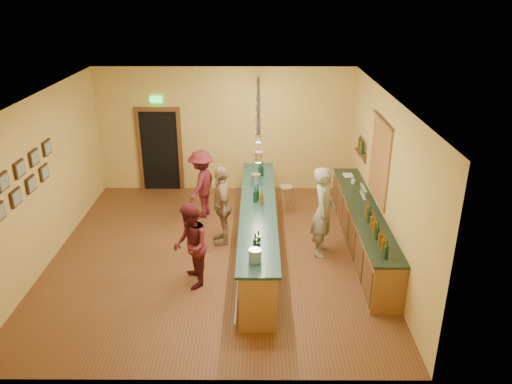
{
  "coord_description": "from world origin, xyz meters",
  "views": [
    {
      "loc": [
        0.84,
        -8.85,
        5.06
      ],
      "look_at": [
        0.8,
        0.2,
        1.27
      ],
      "focal_mm": 35.0,
      "sensor_mm": 36.0,
      "label": 1
    }
  ],
  "objects_px": {
    "customer_b": "(222,205)",
    "bar_stool": "(286,192)",
    "back_counter": "(363,228)",
    "customer_c": "(202,184)",
    "customer_a": "(191,246)",
    "tasting_bar": "(258,227)",
    "bartender": "(323,212)"
  },
  "relations": [
    {
      "from": "bar_stool",
      "to": "bartender",
      "type": "bearing_deg",
      "value": -72.64
    },
    {
      "from": "customer_c",
      "to": "customer_b",
      "type": "bearing_deg",
      "value": 42.93
    },
    {
      "from": "back_counter",
      "to": "tasting_bar",
      "type": "height_order",
      "value": "tasting_bar"
    },
    {
      "from": "back_counter",
      "to": "customer_b",
      "type": "relative_size",
      "value": 2.69
    },
    {
      "from": "back_counter",
      "to": "bar_stool",
      "type": "relative_size",
      "value": 6.9
    },
    {
      "from": "tasting_bar",
      "to": "customer_b",
      "type": "relative_size",
      "value": 3.02
    },
    {
      "from": "customer_a",
      "to": "customer_b",
      "type": "bearing_deg",
      "value": 153.14
    },
    {
      "from": "tasting_bar",
      "to": "bartender",
      "type": "xyz_separation_m",
      "value": [
        1.28,
        0.04,
        0.31
      ]
    },
    {
      "from": "bartender",
      "to": "customer_c",
      "type": "xyz_separation_m",
      "value": [
        -2.59,
        1.77,
        -0.12
      ]
    },
    {
      "from": "tasting_bar",
      "to": "customer_b",
      "type": "xyz_separation_m",
      "value": [
        -0.74,
        0.52,
        0.24
      ]
    },
    {
      "from": "customer_b",
      "to": "bar_stool",
      "type": "distance_m",
      "value": 2.08
    },
    {
      "from": "back_counter",
      "to": "customer_c",
      "type": "xyz_separation_m",
      "value": [
        -3.43,
        1.63,
        0.31
      ]
    },
    {
      "from": "customer_b",
      "to": "bar_stool",
      "type": "xyz_separation_m",
      "value": [
        1.41,
        1.49,
        -0.33
      ]
    },
    {
      "from": "customer_a",
      "to": "customer_c",
      "type": "relative_size",
      "value": 0.99
    },
    {
      "from": "tasting_bar",
      "to": "bartender",
      "type": "distance_m",
      "value": 1.32
    },
    {
      "from": "bartender",
      "to": "customer_a",
      "type": "bearing_deg",
      "value": 130.95
    },
    {
      "from": "bartender",
      "to": "customer_a",
      "type": "height_order",
      "value": "bartender"
    },
    {
      "from": "bartender",
      "to": "bar_stool",
      "type": "height_order",
      "value": "bartender"
    },
    {
      "from": "tasting_bar",
      "to": "customer_c",
      "type": "height_order",
      "value": "customer_c"
    },
    {
      "from": "bartender",
      "to": "bar_stool",
      "type": "xyz_separation_m",
      "value": [
        -0.62,
        1.98,
        -0.41
      ]
    },
    {
      "from": "bartender",
      "to": "customer_b",
      "type": "bearing_deg",
      "value": 92.56
    },
    {
      "from": "back_counter",
      "to": "bartender",
      "type": "height_order",
      "value": "bartender"
    },
    {
      "from": "customer_c",
      "to": "bar_stool",
      "type": "xyz_separation_m",
      "value": [
        1.97,
        0.21,
        -0.29
      ]
    },
    {
      "from": "back_counter",
      "to": "bartender",
      "type": "distance_m",
      "value": 0.96
    },
    {
      "from": "back_counter",
      "to": "customer_b",
      "type": "xyz_separation_m",
      "value": [
        -2.87,
        0.34,
        0.36
      ]
    },
    {
      "from": "customer_c",
      "to": "bar_stool",
      "type": "height_order",
      "value": "customer_c"
    },
    {
      "from": "bartender",
      "to": "bar_stool",
      "type": "distance_m",
      "value": 2.11
    },
    {
      "from": "back_counter",
      "to": "customer_a",
      "type": "xyz_separation_m",
      "value": [
        -3.31,
        -1.29,
        0.3
      ]
    },
    {
      "from": "customer_a",
      "to": "customer_b",
      "type": "height_order",
      "value": "customer_b"
    },
    {
      "from": "customer_a",
      "to": "bar_stool",
      "type": "bearing_deg",
      "value": 137.68
    },
    {
      "from": "customer_a",
      "to": "tasting_bar",
      "type": "bearing_deg",
      "value": 121.43
    },
    {
      "from": "customer_a",
      "to": "customer_b",
      "type": "distance_m",
      "value": 1.7
    }
  ]
}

